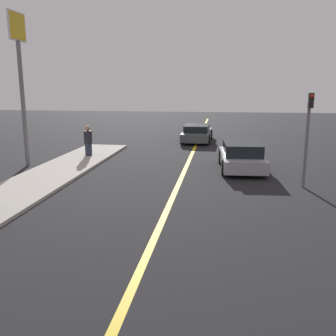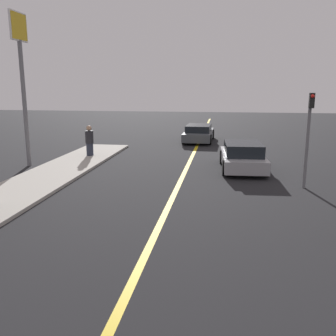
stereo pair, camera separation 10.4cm
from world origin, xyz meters
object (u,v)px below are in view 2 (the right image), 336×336
(car_near_right_lane, at_px, (243,156))
(car_ahead_center, at_px, (199,133))
(roadside_sign, at_px, (21,60))
(pedestrian_far_standing, at_px, (89,141))
(traffic_light, at_px, (309,130))

(car_near_right_lane, xyz_separation_m, car_ahead_center, (-2.68, 8.89, -0.04))
(car_ahead_center, relative_size, roadside_sign, 0.65)
(car_near_right_lane, bearing_deg, roadside_sign, -179.49)
(car_ahead_center, relative_size, pedestrian_far_standing, 2.84)
(traffic_light, xyz_separation_m, roadside_sign, (-12.64, 2.30, 2.81))
(traffic_light, relative_size, roadside_sign, 0.50)
(car_near_right_lane, xyz_separation_m, traffic_light, (2.23, -2.97, 1.62))
(car_ahead_center, bearing_deg, pedestrian_far_standing, -126.29)
(car_ahead_center, bearing_deg, car_near_right_lane, -71.55)
(car_near_right_lane, xyz_separation_m, roadside_sign, (-10.41, -0.67, 4.43))
(car_ahead_center, bearing_deg, traffic_light, -65.83)
(car_near_right_lane, xyz_separation_m, pedestrian_far_standing, (-8.18, 1.84, 0.30))
(car_ahead_center, height_order, roadside_sign, roadside_sign)
(pedestrian_far_standing, xyz_separation_m, traffic_light, (10.41, -4.81, 1.32))
(pedestrian_far_standing, distance_m, traffic_light, 11.54)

